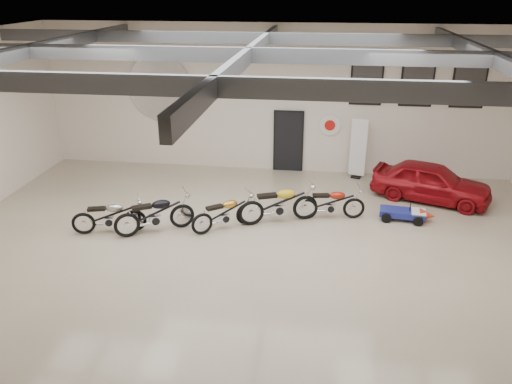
# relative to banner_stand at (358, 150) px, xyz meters

# --- Properties ---
(floor) EXTENTS (16.00, 12.00, 0.01)m
(floor) POSITION_rel_banner_stand_xyz_m (-2.87, -5.50, -1.00)
(floor) COLOR tan
(floor) RESTS_ON ground
(ceiling) EXTENTS (16.00, 12.00, 0.01)m
(ceiling) POSITION_rel_banner_stand_xyz_m (-2.87, -5.50, 4.00)
(ceiling) COLOR slate
(ceiling) RESTS_ON back_wall
(back_wall) EXTENTS (16.00, 0.02, 5.00)m
(back_wall) POSITION_rel_banner_stand_xyz_m (-2.87, 0.50, 1.50)
(back_wall) COLOR beige
(back_wall) RESTS_ON floor
(ceiling_beams) EXTENTS (15.80, 11.80, 0.32)m
(ceiling_beams) POSITION_rel_banner_stand_xyz_m (-2.87, -5.50, 3.75)
(ceiling_beams) COLOR #4E5155
(ceiling_beams) RESTS_ON ceiling
(door) EXTENTS (0.92, 0.08, 2.10)m
(door) POSITION_rel_banner_stand_xyz_m (-2.37, 0.45, 0.05)
(door) COLOR black
(door) RESTS_ON back_wall
(logo_plaque) EXTENTS (2.30, 0.06, 1.16)m
(logo_plaque) POSITION_rel_banner_stand_xyz_m (-6.87, 0.45, 1.80)
(logo_plaque) COLOR silver
(logo_plaque) RESTS_ON back_wall
(poster_left) EXTENTS (1.05, 0.08, 1.35)m
(poster_left) POSITION_rel_banner_stand_xyz_m (0.13, 0.46, 2.10)
(poster_left) COLOR black
(poster_left) RESTS_ON back_wall
(poster_mid) EXTENTS (1.05, 0.08, 1.35)m
(poster_mid) POSITION_rel_banner_stand_xyz_m (1.73, 0.46, 2.10)
(poster_mid) COLOR black
(poster_mid) RESTS_ON back_wall
(poster_right) EXTENTS (1.05, 0.08, 1.35)m
(poster_right) POSITION_rel_banner_stand_xyz_m (3.33, 0.46, 2.10)
(poster_right) COLOR black
(poster_right) RESTS_ON back_wall
(oil_sign) EXTENTS (0.72, 0.10, 0.72)m
(oil_sign) POSITION_rel_banner_stand_xyz_m (-0.97, 0.45, 0.70)
(oil_sign) COLOR white
(oil_sign) RESTS_ON back_wall
(banner_stand) EXTENTS (0.58, 0.34, 2.00)m
(banner_stand) POSITION_rel_banner_stand_xyz_m (0.00, 0.00, 0.00)
(banner_stand) COLOR white
(banner_stand) RESTS_ON floor
(motorcycle_silver) EXTENTS (1.99, 1.07, 0.99)m
(motorcycle_silver) POSITION_rel_banner_stand_xyz_m (-6.71, -4.99, -0.51)
(motorcycle_silver) COLOR silver
(motorcycle_silver) RESTS_ON floor
(motorcycle_black) EXTENTS (2.14, 1.61, 1.09)m
(motorcycle_black) POSITION_rel_banner_stand_xyz_m (-5.51, -4.80, -0.45)
(motorcycle_black) COLOR silver
(motorcycle_black) RESTS_ON floor
(motorcycle_gold) EXTENTS (1.85, 1.58, 0.97)m
(motorcycle_gold) POSITION_rel_banner_stand_xyz_m (-3.72, -4.37, -0.51)
(motorcycle_gold) COLOR silver
(motorcycle_gold) RESTS_ON floor
(motorcycle_yellow) EXTENTS (2.31, 1.44, 1.15)m
(motorcycle_yellow) POSITION_rel_banner_stand_xyz_m (-2.32, -3.75, -0.42)
(motorcycle_yellow) COLOR silver
(motorcycle_yellow) RESTS_ON floor
(motorcycle_red) EXTENTS (1.97, 0.88, 0.99)m
(motorcycle_red) POSITION_rel_banner_stand_xyz_m (-0.89, -3.34, -0.51)
(motorcycle_red) COLOR silver
(motorcycle_red) RESTS_ON floor
(go_kart) EXTENTS (1.59, 0.86, 0.55)m
(go_kart) POSITION_rel_banner_stand_xyz_m (1.25, -3.16, -0.72)
(go_kart) COLOR navy
(go_kart) RESTS_ON floor
(vintage_car) EXTENTS (2.51, 3.76, 1.19)m
(vintage_car) POSITION_rel_banner_stand_xyz_m (2.13, -1.60, -0.40)
(vintage_car) COLOR maroon
(vintage_car) RESTS_ON floor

